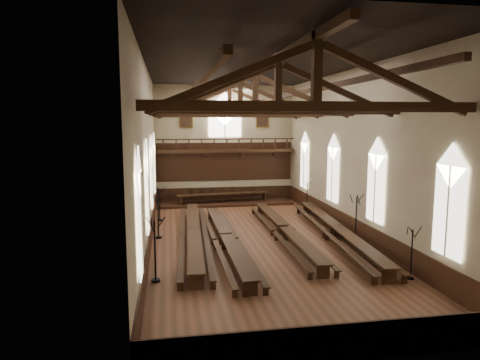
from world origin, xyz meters
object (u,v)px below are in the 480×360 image
(candelabrum_left_far, at_px, (160,211))
(candelabrum_right_mid, at_px, (356,229))
(refectory_row_c, at_px, (284,229))
(refectory_row_d, at_px, (337,229))
(refectory_row_b, at_px, (226,237))
(dais, at_px, (224,203))
(candelabrum_right_far, at_px, (307,202))
(refectory_row_a, at_px, (194,232))
(candelabrum_left_near, at_px, (155,262))
(candelabrum_right_near, at_px, (411,263))
(high_table, at_px, (224,195))
(candelabrum_left_mid, at_px, (158,225))

(candelabrum_left_far, height_order, candelabrum_right_mid, candelabrum_right_mid)
(refectory_row_c, height_order, refectory_row_d, refectory_row_d)
(refectory_row_b, relative_size, candelabrum_right_mid, 5.09)
(dais, xyz_separation_m, candelabrum_right_far, (5.88, -4.31, 0.67))
(candelabrum_right_mid, bearing_deg, candelabrum_right_far, 90.00)
(refectory_row_a, xyz_separation_m, refectory_row_b, (1.69, -1.24, -0.04))
(candelabrum_right_far, bearing_deg, refectory_row_c, -118.38)
(refectory_row_b, distance_m, dais, 12.47)
(refectory_row_c, height_order, candelabrum_left_near, candelabrum_left_near)
(dais, bearing_deg, candelabrum_right_mid, -65.57)
(candelabrum_right_near, relative_size, candelabrum_right_far, 0.94)
(candelabrum_right_far, bearing_deg, candelabrum_left_near, -131.09)
(refectory_row_b, xyz_separation_m, refectory_row_d, (6.73, 0.48, 0.04))
(refectory_row_a, relative_size, candelabrum_right_mid, 5.29)
(refectory_row_a, height_order, candelabrum_right_far, candelabrum_right_far)
(refectory_row_c, relative_size, refectory_row_d, 0.95)
(dais, relative_size, candelabrum_right_far, 4.51)
(refectory_row_c, xyz_separation_m, refectory_row_d, (3.02, -0.78, 0.05))
(refectory_row_d, height_order, high_table, high_table)
(refectory_row_c, bearing_deg, dais, 101.25)
(dais, height_order, candelabrum_left_mid, candelabrum_left_mid)
(refectory_row_a, xyz_separation_m, candelabrum_right_mid, (9.07, -1.82, 0.27))
(candelabrum_left_far, bearing_deg, dais, 45.84)
(refectory_row_d, relative_size, candelabrum_right_mid, 5.30)
(refectory_row_b, height_order, refectory_row_c, refectory_row_b)
(candelabrum_left_far, bearing_deg, refectory_row_a, -70.62)
(candelabrum_right_mid, bearing_deg, refectory_row_c, 153.36)
(refectory_row_a, distance_m, candelabrum_left_far, 6.11)
(refectory_row_b, xyz_separation_m, candelabrum_right_far, (7.38, 8.06, 0.21))
(dais, height_order, candelabrum_left_near, candelabrum_left_near)
(candelabrum_right_near, distance_m, candelabrum_right_mid, 5.65)
(candelabrum_left_far, distance_m, candelabrum_right_far, 11.15)
(refectory_row_c, relative_size, candelabrum_right_mid, 5.03)
(candelabrum_left_far, xyz_separation_m, candelabrum_right_near, (11.10, -13.23, -0.01))
(candelabrum_right_mid, bearing_deg, refectory_row_a, 168.66)
(candelabrum_left_mid, xyz_separation_m, candelabrum_left_far, (0.00, 4.57, -0.06))
(candelabrum_right_near, bearing_deg, refectory_row_a, 140.55)
(refectory_row_c, xyz_separation_m, candelabrum_right_far, (3.67, 6.80, 0.23))
(refectory_row_a, height_order, high_table, high_table)
(refectory_row_d, bearing_deg, dais, 113.76)
(refectory_row_b, relative_size, candelabrum_left_near, 5.05)
(candelabrum_left_mid, bearing_deg, high_table, 62.32)
(dais, xyz_separation_m, candelabrum_right_near, (5.88, -18.60, 0.63))
(candelabrum_right_near, bearing_deg, candelabrum_left_mid, 142.04)
(dais, xyz_separation_m, high_table, (-0.00, -0.00, 0.72))
(candelabrum_left_near, bearing_deg, high_table, 72.98)
(refectory_row_c, relative_size, candelabrum_left_near, 4.98)
(candelabrum_right_mid, bearing_deg, candelabrum_right_near, -90.00)
(refectory_row_c, xyz_separation_m, high_table, (-2.21, 11.11, 0.27))
(refectory_row_b, xyz_separation_m, refectory_row_c, (3.70, 1.26, -0.01))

